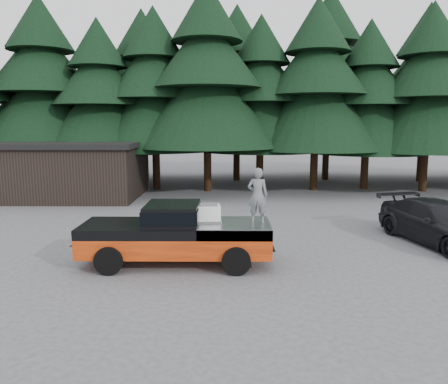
{
  "coord_description": "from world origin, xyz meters",
  "views": [
    {
      "loc": [
        0.27,
        -13.73,
        4.35
      ],
      "look_at": [
        0.17,
        0.0,
        2.2
      ],
      "focal_mm": 35.0,
      "sensor_mm": 36.0,
      "label": 1
    }
  ],
  "objects_px": {
    "utility_building": "(71,169)",
    "parked_car": "(440,223)",
    "air_compressor": "(209,214)",
    "pickup_truck": "(176,243)",
    "man_on_bed": "(258,195)"
  },
  "relations": [
    {
      "from": "air_compressor",
      "to": "man_on_bed",
      "type": "bearing_deg",
      "value": -10.11
    },
    {
      "from": "air_compressor",
      "to": "man_on_bed",
      "type": "distance_m",
      "value": 1.63
    },
    {
      "from": "air_compressor",
      "to": "utility_building",
      "type": "distance_m",
      "value": 15.17
    },
    {
      "from": "man_on_bed",
      "to": "utility_building",
      "type": "height_order",
      "value": "utility_building"
    },
    {
      "from": "air_compressor",
      "to": "man_on_bed",
      "type": "relative_size",
      "value": 0.42
    },
    {
      "from": "pickup_truck",
      "to": "man_on_bed",
      "type": "xyz_separation_m",
      "value": [
        2.52,
        0.01,
        1.52
      ]
    },
    {
      "from": "man_on_bed",
      "to": "parked_car",
      "type": "xyz_separation_m",
      "value": [
        6.81,
        2.38,
        -1.4
      ]
    },
    {
      "from": "pickup_truck",
      "to": "utility_building",
      "type": "distance_m",
      "value": 14.77
    },
    {
      "from": "utility_building",
      "to": "parked_car",
      "type": "bearing_deg",
      "value": -30.91
    },
    {
      "from": "air_compressor",
      "to": "parked_car",
      "type": "relative_size",
      "value": 0.13
    },
    {
      "from": "pickup_truck",
      "to": "parked_car",
      "type": "bearing_deg",
      "value": 14.34
    },
    {
      "from": "air_compressor",
      "to": "utility_building",
      "type": "relative_size",
      "value": 0.09
    },
    {
      "from": "air_compressor",
      "to": "pickup_truck",
      "type": "bearing_deg",
      "value": -176.94
    },
    {
      "from": "pickup_truck",
      "to": "man_on_bed",
      "type": "distance_m",
      "value": 2.94
    },
    {
      "from": "air_compressor",
      "to": "utility_building",
      "type": "xyz_separation_m",
      "value": [
        -8.7,
        12.43,
        0.09
      ]
    }
  ]
}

